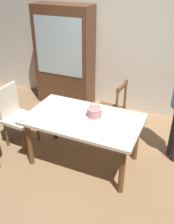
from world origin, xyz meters
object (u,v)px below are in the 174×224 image
object	(u,v)px
chair_spindle_back	(110,111)
plate_far_side	(85,109)
china_cabinet	(65,57)
dining_table	(84,124)
birthday_cake	(94,113)
plate_near_celebrant	(48,118)
chair_upholstered	(15,113)

from	to	relation	value
chair_spindle_back	plate_far_side	bearing A→B (deg)	-108.68
chair_spindle_back	china_cabinet	bearing A→B (deg)	147.00
dining_table	chair_spindle_back	size ratio (longest dim) A/B	1.60
chair_spindle_back	birthday_cake	bearing A→B (deg)	-89.43
plate_near_celebrant	china_cabinet	world-z (taller)	china_cabinet
dining_table	plate_near_celebrant	distance (m)	0.47
plate_near_celebrant	chair_spindle_back	size ratio (longest dim) A/B	0.23
chair_upholstered	china_cabinet	bearing A→B (deg)	88.51
dining_table	birthday_cake	bearing A→B (deg)	32.78
plate_near_celebrant	chair_spindle_back	xyz separation A→B (m)	(0.53, 0.97, -0.27)
birthday_cake	chair_upholstered	world-z (taller)	chair_upholstered
plate_near_celebrant	plate_far_side	world-z (taller)	same
plate_far_side	chair_spindle_back	xyz separation A→B (m)	(0.19, 0.56, -0.27)
chair_upholstered	plate_far_side	bearing A→B (deg)	10.15
birthday_cake	chair_spindle_back	bearing A→B (deg)	90.57
china_cabinet	birthday_cake	bearing A→B (deg)	-50.30
china_cabinet	plate_far_side	bearing A→B (deg)	-52.77
plate_far_side	plate_near_celebrant	bearing A→B (deg)	-130.34
plate_far_side	china_cabinet	distance (m)	1.72
chair_upholstered	china_cabinet	xyz separation A→B (m)	(0.04, 1.55, 0.42)
dining_table	china_cabinet	world-z (taller)	china_cabinet
plate_near_celebrant	chair_upholstered	xyz separation A→B (m)	(-0.73, 0.21, -0.20)
plate_far_side	chair_spindle_back	world-z (taller)	chair_spindle_back
birthday_cake	china_cabinet	world-z (taller)	china_cabinet
dining_table	plate_far_side	xyz separation A→B (m)	(-0.08, 0.20, 0.10)
dining_table	plate_far_side	size ratio (longest dim) A/B	6.89
birthday_cake	plate_near_celebrant	world-z (taller)	birthday_cake
birthday_cake	china_cabinet	size ratio (longest dim) A/B	0.15
plate_near_celebrant	chair_spindle_back	bearing A→B (deg)	61.15
plate_near_celebrant	birthday_cake	bearing A→B (deg)	27.40
birthday_cake	plate_far_side	xyz separation A→B (m)	(-0.20, 0.12, -0.05)
birthday_cake	chair_spindle_back	distance (m)	0.76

